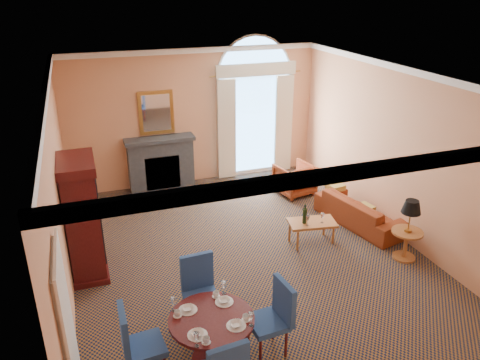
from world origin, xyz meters
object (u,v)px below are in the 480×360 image
object	(u,v)px
sofa	(360,211)
coffee_table	(312,223)
dining_table	(212,329)
armchair	(294,179)
armoire	(83,220)
side_table	(409,223)

from	to	relation	value
sofa	coffee_table	distance (m)	1.33
dining_table	armchair	world-z (taller)	dining_table
armoire	sofa	world-z (taller)	armoire
sofa	armchair	xyz separation A→B (m)	(-0.62, 1.79, 0.07)
armoire	armchair	world-z (taller)	armoire
sofa	armchair	distance (m)	1.90
dining_table	side_table	distance (m)	4.11
side_table	sofa	bearing A→B (deg)	92.09
side_table	armchair	bearing A→B (deg)	102.00
armchair	side_table	size ratio (longest dim) A/B	0.71
sofa	coffee_table	size ratio (longest dim) A/B	2.08
armoire	sofa	bearing A→B (deg)	-0.83
dining_table	sofa	bearing A→B (deg)	33.87
armoire	side_table	xyz separation A→B (m)	(5.32, -1.44, -0.27)
coffee_table	sofa	bearing A→B (deg)	24.48
dining_table	armchair	distance (m)	5.46
dining_table	side_table	bearing A→B (deg)	17.39
sofa	armoire	bearing A→B (deg)	76.72
armoire	armchair	distance (m)	4.99
armoire	coffee_table	bearing A→B (deg)	-5.93
dining_table	sofa	size ratio (longest dim) A/B	0.56
armchair	coffee_table	xyz separation A→B (m)	(-0.66, -2.13, 0.06)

